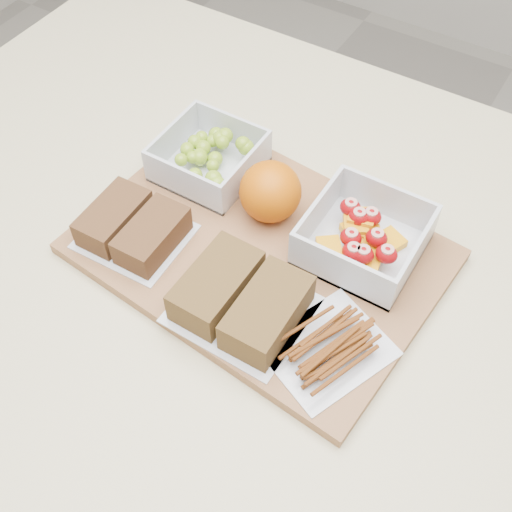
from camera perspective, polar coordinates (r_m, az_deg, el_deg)
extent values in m
plane|color=gray|center=(1.60, -0.06, -20.89)|extent=(4.00, 4.00, 0.00)
cube|color=beige|center=(1.17, -0.08, -14.52)|extent=(1.20, 0.90, 0.90)
cube|color=#92633C|center=(0.79, 0.33, 0.39)|extent=(0.45, 0.34, 0.02)
cube|color=silver|center=(0.87, -4.14, 7.76)|extent=(0.12, 0.12, 0.00)
cube|color=silver|center=(0.89, -2.08, 11.10)|extent=(0.12, 0.00, 0.05)
cube|color=silver|center=(0.82, -6.52, 6.45)|extent=(0.12, 0.00, 0.05)
cube|color=silver|center=(0.83, -0.86, 7.45)|extent=(0.00, 0.11, 0.05)
cube|color=silver|center=(0.88, -7.43, 10.19)|extent=(0.00, 0.11, 0.05)
sphere|color=olive|center=(0.86, -5.03, 8.72)|extent=(0.02, 0.02, 0.02)
sphere|color=olive|center=(0.86, -6.14, 9.43)|extent=(0.02, 0.02, 0.02)
sphere|color=olive|center=(0.87, -3.02, 10.07)|extent=(0.02, 0.02, 0.02)
sphere|color=olive|center=(0.86, -3.66, 8.59)|extent=(0.02, 0.02, 0.02)
sphere|color=olive|center=(0.87, -5.47, 10.08)|extent=(0.02, 0.02, 0.02)
sphere|color=olive|center=(0.86, -5.02, 8.55)|extent=(0.02, 0.02, 0.02)
sphere|color=olive|center=(0.88, -4.85, 10.49)|extent=(0.02, 0.02, 0.02)
sphere|color=olive|center=(0.81, -3.80, 6.86)|extent=(0.02, 0.02, 0.02)
sphere|color=olive|center=(0.86, -0.89, 9.64)|extent=(0.02, 0.02, 0.02)
sphere|color=olive|center=(0.87, -2.77, 10.63)|extent=(0.02, 0.02, 0.02)
sphere|color=olive|center=(0.85, -6.67, 8.50)|extent=(0.02, 0.02, 0.02)
sphere|color=olive|center=(0.86, -1.18, 9.95)|extent=(0.02, 0.02, 0.02)
sphere|color=olive|center=(0.83, -5.43, 7.15)|extent=(0.02, 0.02, 0.02)
sphere|color=olive|center=(0.88, -3.04, 10.36)|extent=(0.02, 0.02, 0.02)
sphere|color=olive|center=(0.87, -4.71, 9.57)|extent=(0.02, 0.02, 0.02)
sphere|color=olive|center=(0.87, -3.24, 10.40)|extent=(0.02, 0.02, 0.02)
sphere|color=olive|center=(0.81, -3.49, 6.40)|extent=(0.02, 0.02, 0.02)
sphere|color=olive|center=(0.82, -3.21, 5.81)|extent=(0.02, 0.02, 0.02)
sphere|color=olive|center=(0.87, -3.88, 10.17)|extent=(0.02, 0.02, 0.02)
sphere|color=olive|center=(0.86, -5.66, 8.72)|extent=(0.02, 0.02, 0.02)
sphere|color=olive|center=(0.89, -3.56, 10.69)|extent=(0.02, 0.02, 0.02)
sphere|color=olive|center=(0.83, -3.85, 8.01)|extent=(0.02, 0.02, 0.02)
sphere|color=olive|center=(0.86, -5.03, 8.84)|extent=(0.02, 0.02, 0.02)
sphere|color=olive|center=(0.86, -6.15, 9.36)|extent=(0.02, 0.02, 0.02)
cube|color=silver|center=(0.79, 9.37, 0.68)|extent=(0.13, 0.13, 0.01)
cube|color=silver|center=(0.81, 11.55, 4.80)|extent=(0.13, 0.01, 0.06)
cube|color=silver|center=(0.73, 7.49, -1.41)|extent=(0.13, 0.01, 0.06)
cube|color=silver|center=(0.76, 13.91, -0.10)|extent=(0.01, 0.12, 0.06)
cube|color=silver|center=(0.78, 5.44, 3.74)|extent=(0.01, 0.12, 0.06)
cube|color=orange|center=(0.76, 9.16, 0.21)|extent=(0.04, 0.04, 0.01)
cube|color=orange|center=(0.79, 9.47, 2.81)|extent=(0.05, 0.05, 0.01)
cube|color=orange|center=(0.78, 10.36, 1.26)|extent=(0.04, 0.05, 0.01)
cube|color=orange|center=(0.79, 11.57, 1.15)|extent=(0.04, 0.05, 0.01)
cube|color=orange|center=(0.78, 8.86, 2.84)|extent=(0.04, 0.04, 0.01)
cube|color=orange|center=(0.78, 9.36, 3.36)|extent=(0.04, 0.03, 0.01)
cube|color=orange|center=(0.75, 6.53, 0.58)|extent=(0.04, 0.04, 0.01)
cube|color=orange|center=(0.76, 9.77, -0.45)|extent=(0.04, 0.04, 0.01)
cube|color=orange|center=(0.79, 8.81, 2.10)|extent=(0.04, 0.04, 0.01)
ellipsoid|color=#9C070C|center=(0.76, 10.66, 1.59)|extent=(0.03, 0.02, 0.02)
ellipsoid|color=#9C070C|center=(0.74, 9.47, 0.15)|extent=(0.03, 0.02, 0.02)
ellipsoid|color=#9C070C|center=(0.79, 8.39, 4.29)|extent=(0.03, 0.02, 0.02)
ellipsoid|color=#9C070C|center=(0.75, 11.52, 0.15)|extent=(0.03, 0.02, 0.02)
ellipsoid|color=#9C070C|center=(0.78, 9.12, 3.45)|extent=(0.03, 0.02, 0.02)
ellipsoid|color=#9C070C|center=(0.75, 8.62, 0.36)|extent=(0.03, 0.02, 0.02)
ellipsoid|color=#9C070C|center=(0.76, 8.42, 1.63)|extent=(0.03, 0.02, 0.02)
ellipsoid|color=#9C070C|center=(0.78, 10.17, 3.48)|extent=(0.03, 0.02, 0.02)
sphere|color=#C95904|center=(0.79, 1.28, 5.74)|extent=(0.08, 0.08, 0.08)
cube|color=silver|center=(0.81, -10.69, 1.71)|extent=(0.13, 0.11, 0.00)
cube|color=#56361D|center=(0.80, -12.52, 3.34)|extent=(0.05, 0.10, 0.04)
cube|color=#56361D|center=(0.78, -9.21, 1.82)|extent=(0.05, 0.10, 0.04)
cube|color=silver|center=(0.73, -1.25, -4.78)|extent=(0.15, 0.13, 0.00)
cube|color=brown|center=(0.72, -3.51, -2.62)|extent=(0.06, 0.11, 0.04)
cube|color=brown|center=(0.70, 1.02, -5.03)|extent=(0.06, 0.11, 0.04)
cube|color=silver|center=(0.71, 6.35, -8.25)|extent=(0.15, 0.16, 0.00)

